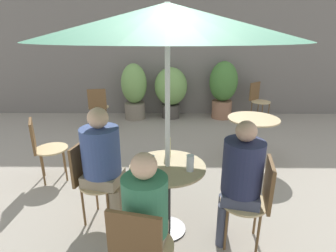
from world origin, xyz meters
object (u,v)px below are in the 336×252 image
(bistro_chair_1, at_px, (140,247))
(potted_plant_1, at_px, (171,89))
(cafe_table_near, at_px, (168,181))
(bistro_chair_0, at_px, (91,175))
(bistro_chair_2, at_px, (255,196))
(potted_plant_2, at_px, (223,87))
(seated_person_0, at_px, (103,158))
(beer_glass_1, at_px, (190,163))
(potted_plant_0, at_px, (134,90))
(beer_glass_2, at_px, (168,147))
(umbrella, at_px, (167,22))
(seated_person_2, at_px, (240,175))
(bistro_chair_5, at_px, (43,144))
(seated_person_1, at_px, (146,212))
(beer_glass_0, at_px, (151,166))
(cafe_table_far, at_px, (252,128))
(bistro_chair_3, at_px, (258,98))

(bistro_chair_1, bearing_deg, potted_plant_1, -79.91)
(cafe_table_near, bearing_deg, bistro_chair_0, 167.36)
(bistro_chair_1, bearing_deg, bistro_chair_2, -135.00)
(bistro_chair_0, relative_size, potted_plant_2, 0.65)
(seated_person_0, distance_m, beer_glass_1, 0.87)
(potted_plant_0, relative_size, potted_plant_1, 1.08)
(beer_glass_2, distance_m, potted_plant_2, 3.81)
(potted_plant_2, distance_m, umbrella, 4.20)
(seated_person_0, xyz_separation_m, seated_person_2, (1.27, -0.28, -0.01))
(bistro_chair_5, distance_m, seated_person_1, 2.18)
(bistro_chair_2, distance_m, seated_person_0, 1.46)
(beer_glass_1, bearing_deg, seated_person_0, 164.34)
(bistro_chair_1, relative_size, beer_glass_2, 4.55)
(seated_person_0, height_order, potted_plant_0, potted_plant_0)
(seated_person_2, height_order, beer_glass_0, seated_person_2)
(bistro_chair_1, xyz_separation_m, beer_glass_1, (0.38, 0.69, 0.28))
(umbrella, bearing_deg, potted_plant_2, 72.12)
(beer_glass_0, xyz_separation_m, potted_plant_1, (0.17, 4.00, -0.12))
(beer_glass_0, bearing_deg, beer_glass_1, 13.86)
(cafe_table_far, relative_size, umbrella, 0.35)
(seated_person_1, bearing_deg, seated_person_0, -45.05)
(seated_person_2, relative_size, potted_plant_2, 0.91)
(beer_glass_0, xyz_separation_m, beer_glass_2, (0.13, 0.40, 0.00))
(cafe_table_near, relative_size, seated_person_0, 0.58)
(bistro_chair_2, distance_m, bistro_chair_3, 4.05)
(bistro_chair_5, relative_size, potted_plant_1, 0.72)
(cafe_table_far, xyz_separation_m, bistro_chair_0, (-2.02, -1.31, -0.04))
(seated_person_1, bearing_deg, cafe_table_far, -110.41)
(bistro_chair_2, height_order, seated_person_1, seated_person_1)
(bistro_chair_2, bearing_deg, bistro_chair_3, 174.99)
(bistro_chair_2, relative_size, bistro_chair_5, 1.00)
(cafe_table_far, distance_m, potted_plant_0, 3.05)
(bistro_chair_5, xyz_separation_m, beer_glass_1, (1.84, -1.04, 0.28))
(bistro_chair_1, relative_size, bistro_chair_3, 1.00)
(bistro_chair_2, height_order, seated_person_2, seated_person_2)
(bistro_chair_0, distance_m, umbrella, 1.64)
(cafe_table_near, xyz_separation_m, potted_plant_2, (1.23, 3.82, 0.19))
(potted_plant_1, bearing_deg, bistro_chair_2, -79.42)
(cafe_table_far, relative_size, bistro_chair_0, 0.86)
(beer_glass_1, relative_size, potted_plant_1, 0.13)
(bistro_chair_5, xyz_separation_m, potted_plant_0, (0.83, 2.80, 0.17))
(bistro_chair_0, bearing_deg, seated_person_0, -90.00)
(bistro_chair_5, bearing_deg, potted_plant_0, -42.64)
(bistro_chair_5, bearing_deg, bistro_chair_2, -141.13)
(beer_glass_2, bearing_deg, beer_glass_0, -108.83)
(beer_glass_2, height_order, potted_plant_0, potted_plant_0)
(bistro_chair_1, height_order, potted_plant_2, potted_plant_2)
(beer_glass_1, bearing_deg, bistro_chair_2, -8.16)
(bistro_chair_5, distance_m, potted_plant_2, 4.07)
(bistro_chair_3, distance_m, seated_person_1, 4.83)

